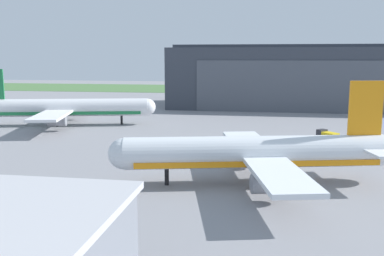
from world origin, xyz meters
name	(u,v)px	position (x,y,z in m)	size (l,w,h in m)	color
ground_plane	(248,163)	(0.00, 0.00, 0.00)	(440.00, 440.00, 0.00)	gray
grass_field_strip	(257,89)	(0.00, 154.99, 0.04)	(440.00, 56.00, 0.08)	#4C7540
maintenance_hangar	(299,77)	(14.04, 79.95, 9.76)	(83.49, 32.77, 20.44)	#383D47
airliner_far_right	(65,108)	(-44.98, 30.89, 4.13)	(42.34, 38.50, 13.60)	white
airliner_near_right	(255,153)	(1.11, -11.10, 4.05)	(36.95, 33.99, 13.41)	silver
stair_truck	(327,135)	(14.89, 20.43, 1.09)	(4.25, 4.49, 2.10)	#2D2D33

